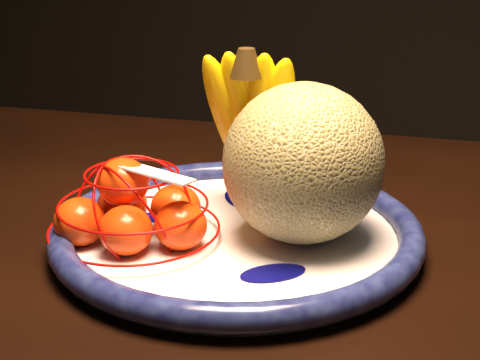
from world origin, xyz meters
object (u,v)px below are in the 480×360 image
(dining_table, at_px, (31,268))
(fruit_bowl, at_px, (237,233))
(banana_bunch, at_px, (253,120))
(cantaloupe, at_px, (303,163))
(mandarin_bag, at_px, (134,212))

(dining_table, height_order, fruit_bowl, fruit_bowl)
(dining_table, relative_size, banana_bunch, 7.45)
(cantaloupe, height_order, mandarin_bag, cantaloupe)
(banana_bunch, height_order, mandarin_bag, banana_bunch)
(fruit_bowl, distance_m, banana_bunch, 0.13)
(fruit_bowl, relative_size, cantaloupe, 2.39)
(cantaloupe, distance_m, mandarin_bag, 0.18)
(cantaloupe, xyz_separation_m, banana_bunch, (-0.08, 0.07, 0.02))
(fruit_bowl, xyz_separation_m, banana_bunch, (-0.01, 0.08, 0.10))
(dining_table, bearing_deg, cantaloupe, -4.13)
(dining_table, height_order, mandarin_bag, mandarin_bag)
(mandarin_bag, bearing_deg, fruit_bowl, 28.76)
(dining_table, bearing_deg, banana_bunch, 10.42)
(dining_table, bearing_deg, mandarin_bag, -22.75)
(mandarin_bag, bearing_deg, cantaloupe, 21.65)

